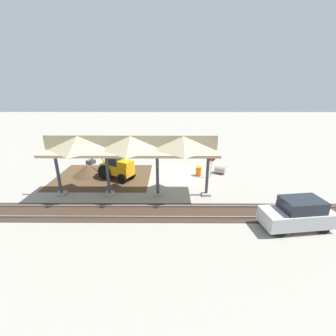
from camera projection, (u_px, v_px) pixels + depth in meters
ground_plane at (182, 175)px, 22.30m from camera, size 120.00×120.00×0.00m
dirt_work_zone at (103, 177)px, 21.92m from camera, size 9.11×7.00×0.01m
platform_canopy at (131, 145)px, 16.83m from camera, size 12.96×3.20×4.90m
rail_tracks at (188, 212)px, 15.65m from camera, size 60.00×2.58×0.15m
stop_sign at (212, 160)px, 21.24m from camera, size 0.73×0.26×2.38m
backhoe at (116, 166)px, 21.15m from camera, size 5.21×3.58×2.82m
dirt_mound at (89, 175)px, 22.34m from camera, size 5.98×5.98×2.09m
concrete_pipe at (220, 170)px, 22.65m from camera, size 1.27×1.19×0.83m
distant_parked_car at (298, 214)px, 13.65m from camera, size 4.39×2.27×1.98m
traffic_barrel at (199, 171)px, 22.09m from camera, size 0.56×0.56×0.90m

